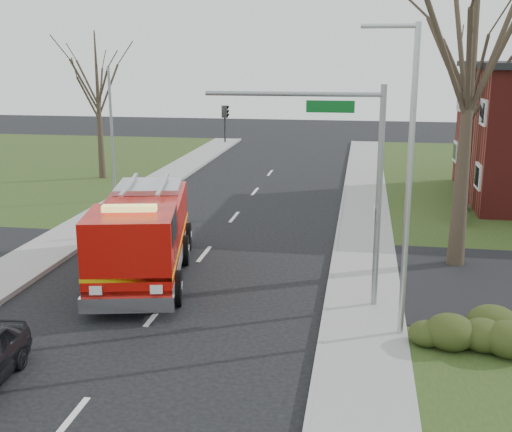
# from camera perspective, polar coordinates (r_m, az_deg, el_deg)

# --- Properties ---
(ground) EXTENTS (120.00, 120.00, 0.00)m
(ground) POSITION_cam_1_polar(r_m,az_deg,el_deg) (19.86, -8.87, -8.56)
(ground) COLOR black
(ground) RESTS_ON ground
(sidewalk_right) EXTENTS (2.40, 80.00, 0.15)m
(sidewalk_right) POSITION_cam_1_polar(r_m,az_deg,el_deg) (18.91, 9.53, -9.53)
(sidewalk_right) COLOR gray
(sidewalk_right) RESTS_ON ground
(health_center_sign) EXTENTS (0.12, 2.00, 1.40)m
(health_center_sign) POSITION_cam_1_polar(r_m,az_deg,el_deg) (30.93, 17.68, 0.91)
(health_center_sign) COLOR #410F16
(health_center_sign) RESTS_ON ground
(hedge_corner) EXTENTS (2.80, 2.00, 0.90)m
(hedge_corner) POSITION_cam_1_polar(r_m,az_deg,el_deg) (18.05, 18.63, -9.56)
(hedge_corner) COLOR #293613
(hedge_corner) RESTS_ON lawn_right
(bare_tree_near) EXTENTS (6.00, 6.00, 12.00)m
(bare_tree_near) POSITION_cam_1_polar(r_m,az_deg,el_deg) (23.61, 18.58, 12.97)
(bare_tree_near) COLOR #31261D
(bare_tree_near) RESTS_ON ground
(bare_tree_far) EXTENTS (5.25, 5.25, 10.50)m
(bare_tree_far) POSITION_cam_1_polar(r_m,az_deg,el_deg) (32.75, 18.71, 11.47)
(bare_tree_far) COLOR #31261D
(bare_tree_far) RESTS_ON ground
(bare_tree_left) EXTENTS (4.50, 4.50, 9.00)m
(bare_tree_left) POSITION_cam_1_polar(r_m,az_deg,el_deg) (40.66, -13.90, 10.88)
(bare_tree_left) COLOR #31261D
(bare_tree_left) RESTS_ON ground
(traffic_signal_mast) EXTENTS (5.29, 0.18, 6.80)m
(traffic_signal_mast) POSITION_cam_1_polar(r_m,az_deg,el_deg) (19.08, 7.13, 5.30)
(traffic_signal_mast) COLOR gray
(traffic_signal_mast) RESTS_ON ground
(streetlight_pole) EXTENTS (1.48, 0.16, 8.40)m
(streetlight_pole) POSITION_cam_1_polar(r_m,az_deg,el_deg) (17.16, 13.28, 3.50)
(streetlight_pole) COLOR #B7BABF
(streetlight_pole) RESTS_ON ground
(utility_pole_far) EXTENTS (0.14, 0.14, 7.00)m
(utility_pole_far) POSITION_cam_1_polar(r_m,az_deg,el_deg) (34.09, -12.68, 6.90)
(utility_pole_far) COLOR gray
(utility_pole_far) RESTS_ON ground
(fire_engine) EXTENTS (4.42, 8.35, 3.21)m
(fire_engine) POSITION_cam_1_polar(r_m,az_deg,el_deg) (22.52, -10.09, -1.94)
(fire_engine) COLOR #B90E08
(fire_engine) RESTS_ON ground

